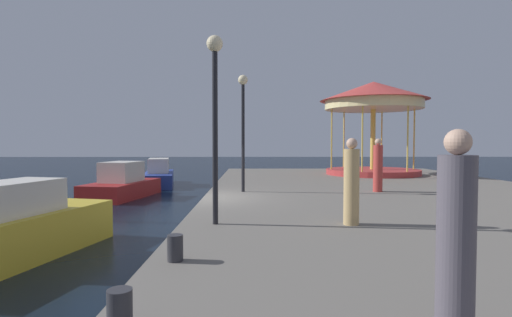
{
  "coord_description": "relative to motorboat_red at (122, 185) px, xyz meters",
  "views": [
    {
      "loc": [
        1.61,
        -12.94,
        2.6
      ],
      "look_at": [
        1.79,
        4.13,
        1.92
      ],
      "focal_mm": 27.54,
      "sensor_mm": 36.0,
      "label": 1
    }
  ],
  "objects": [
    {
      "name": "motorboat_red",
      "position": [
        0.0,
        0.0,
        0.0
      ],
      "size": [
        2.77,
        4.7,
        1.71
      ],
      "color": "maroon",
      "rests_on": "ground"
    },
    {
      "name": "lamp_post_mid_promenade",
      "position": [
        5.84,
        -4.19,
        3.1
      ],
      "size": [
        0.36,
        0.36,
        4.27
      ],
      "color": "black",
      "rests_on": "quay_dock"
    },
    {
      "name": "bollard_south",
      "position": [
        4.99,
        -12.66,
        0.38
      ],
      "size": [
        0.24,
        0.24,
        0.4
      ],
      "primitive_type": "cylinder",
      "color": "#2D2D33",
      "rests_on": "quay_dock"
    },
    {
      "name": "carousel",
      "position": [
        13.03,
        3.62,
        4.09
      ],
      "size": [
        6.0,
        6.0,
        5.25
      ],
      "color": "#B23333",
      "rests_on": "quay_dock"
    },
    {
      "name": "person_far_corner",
      "position": [
        8.05,
        -15.01,
        1.08
      ],
      "size": [
        0.34,
        0.34,
        1.92
      ],
      "color": "#514C56",
      "rests_on": "quay_dock"
    },
    {
      "name": "bollard_north",
      "position": [
        4.9,
        -14.88,
        0.38
      ],
      "size": [
        0.24,
        0.24,
        0.4
      ],
      "primitive_type": "cylinder",
      "color": "#2D2D33",
      "rests_on": "quay_dock"
    },
    {
      "name": "ground_plane",
      "position": [
        4.55,
        -5.63,
        -0.62
      ],
      "size": [
        120.0,
        120.0,
        0.0
      ],
      "primitive_type": "plane",
      "color": "black"
    },
    {
      "name": "motorboat_blue",
      "position": [
        0.49,
        5.3,
        -0.01
      ],
      "size": [
        2.59,
        5.47,
        1.66
      ],
      "color": "navy",
      "rests_on": "ground"
    },
    {
      "name": "person_by_the_water",
      "position": [
        8.34,
        -10.03,
        1.07
      ],
      "size": [
        0.34,
        0.34,
        1.9
      ],
      "color": "tan",
      "rests_on": "quay_dock"
    },
    {
      "name": "lamp_post_near_edge",
      "position": [
        5.35,
        -9.94,
        3.02
      ],
      "size": [
        0.36,
        0.36,
        4.14
      ],
      "color": "black",
      "rests_on": "quay_dock"
    },
    {
      "name": "quay_dock",
      "position": [
        11.37,
        -5.63,
        -0.22
      ],
      "size": [
        13.64,
        28.77,
        0.8
      ],
      "primitive_type": "cube",
      "color": "slate",
      "rests_on": "ground"
    },
    {
      "name": "motorboat_yellow",
      "position": [
        0.91,
        -9.97,
        0.05
      ],
      "size": [
        2.77,
        5.23,
        1.76
      ],
      "color": "gold",
      "rests_on": "ground"
    },
    {
      "name": "person_mid_promenade",
      "position": [
        10.8,
        -4.23,
        1.1
      ],
      "size": [
        0.34,
        0.34,
        1.96
      ],
      "color": "#B23833",
      "rests_on": "quay_dock"
    }
  ]
}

